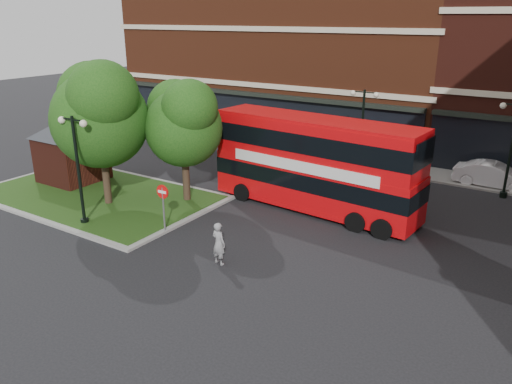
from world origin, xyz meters
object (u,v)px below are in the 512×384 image
Objects in this scene: car_white at (494,175)px; woman at (219,243)px; car_silver at (300,145)px; bus at (315,158)px.

woman is at bearing 154.93° from car_white.
woman is 17.16m from car_white.
car_white is at bearing -84.40° from car_silver.
bus is at bearing -84.11° from woman.
woman is 0.41× the size of car_white.
car_white is at bearing 55.49° from bus.
car_silver is 1.03× the size of car_white.
woman is at bearing -157.65° from car_silver.
car_silver is 12.09m from car_white.
bus is 7.34m from woman.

